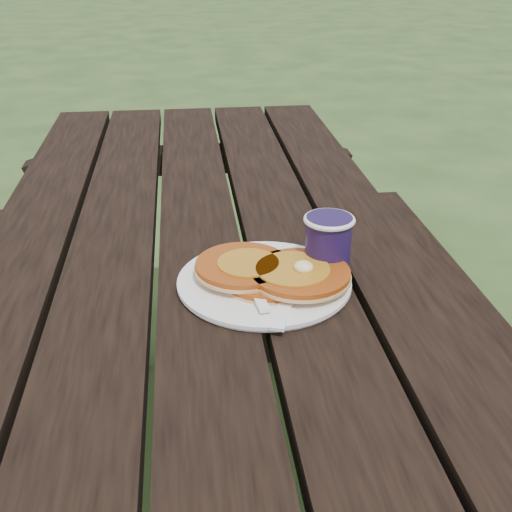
{
  "coord_description": "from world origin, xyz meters",
  "views": [
    {
      "loc": [
        -0.02,
        -1.03,
        1.23
      ],
      "look_at": [
        0.08,
        -0.19,
        0.8
      ],
      "focal_mm": 45.0,
      "sensor_mm": 36.0,
      "label": 1
    }
  ],
  "objects": [
    {
      "name": "picnic_table",
      "position": [
        0.0,
        0.0,
        0.37
      ],
      "size": [
        1.36,
        1.8,
        0.75
      ],
      "color": "black",
      "rests_on": "ground"
    },
    {
      "name": "plate",
      "position": [
        0.09,
        -0.19,
        0.76
      ],
      "size": [
        0.29,
        0.29,
        0.01
      ],
      "primitive_type": "cylinder",
      "rotation": [
        0.0,
        0.0,
        -0.13
      ],
      "color": "white",
      "rests_on": "picnic_table"
    },
    {
      "name": "pancake_stack",
      "position": [
        0.1,
        -0.2,
        0.77
      ],
      "size": [
        0.23,
        0.18,
        0.04
      ],
      "rotation": [
        0.0,
        0.0,
        -0.12
      ],
      "color": "#A74712",
      "rests_on": "plate"
    },
    {
      "name": "knife",
      "position": [
        0.12,
        -0.25,
        0.76
      ],
      "size": [
        0.08,
        0.18,
        0.0
      ],
      "primitive_type": "cube",
      "rotation": [
        0.0,
        0.0,
        -0.33
      ],
      "color": "white",
      "rests_on": "plate"
    },
    {
      "name": "fork",
      "position": [
        0.07,
        -0.24,
        0.77
      ],
      "size": [
        0.05,
        0.16,
        0.01
      ],
      "primitive_type": null,
      "rotation": [
        0.0,
        0.0,
        0.14
      ],
      "color": "white",
      "rests_on": "plate"
    },
    {
      "name": "coffee_cup",
      "position": [
        0.19,
        -0.16,
        0.8
      ],
      "size": [
        0.08,
        0.08,
        0.09
      ],
      "rotation": [
        0.0,
        0.0,
        0.26
      ],
      "color": "#1D103C",
      "rests_on": "picnic_table"
    }
  ]
}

